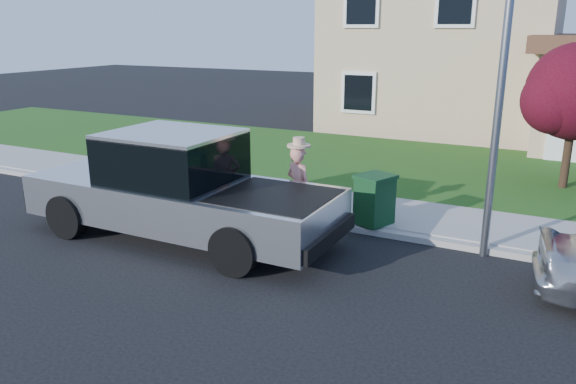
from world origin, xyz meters
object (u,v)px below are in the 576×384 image
object	(u,v)px
woman	(299,187)
trash_bin	(375,199)
street_lamp	(501,67)
pickup_truck	(179,190)

from	to	relation	value
woman	trash_bin	size ratio (longest dim) A/B	1.90
trash_bin	street_lamp	distance (m)	3.39
pickup_truck	trash_bin	size ratio (longest dim) A/B	6.30
pickup_truck	woman	world-z (taller)	pickup_truck
pickup_truck	woman	xyz separation A→B (m)	(1.83, 1.36, -0.06)
pickup_truck	trash_bin	bearing A→B (deg)	32.72
pickup_truck	street_lamp	xyz separation A→B (m)	(5.29, 1.60, 2.31)
woman	street_lamp	xyz separation A→B (m)	(3.46, 0.24, 2.37)
trash_bin	street_lamp	bearing A→B (deg)	10.77
pickup_truck	trash_bin	xyz separation A→B (m)	(3.16, 2.01, -0.30)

